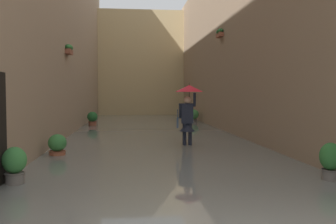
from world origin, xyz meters
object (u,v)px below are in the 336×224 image
at_px(potted_plant_mid_left, 193,116).
at_px(person_wading, 188,105).
at_px(potted_plant_near_right, 15,167).
at_px(potted_plant_mid_right, 92,119).
at_px(potted_plant_far_right, 57,147).
at_px(potted_plant_near_left, 331,162).

bearing_deg(potted_plant_mid_left, person_wading, 79.01).
xyz_separation_m(potted_plant_near_right, potted_plant_mid_right, (-0.19, -12.25, 0.01)).
xyz_separation_m(potted_plant_near_right, potted_plant_far_right, (-0.16, -3.16, -0.09)).
xyz_separation_m(potted_plant_mid_left, potted_plant_far_right, (5.63, 10.89, -0.13)).
xyz_separation_m(potted_plant_mid_right, potted_plant_far_right, (0.03, 9.09, -0.10)).
bearing_deg(potted_plant_near_right, potted_plant_far_right, -92.92).
relative_size(potted_plant_mid_right, potted_plant_far_right, 1.20).
height_order(potted_plant_near_left, potted_plant_mid_left, potted_plant_mid_left).
relative_size(potted_plant_near_right, potted_plant_far_right, 1.17).
distance_m(person_wading, potted_plant_mid_right, 8.53).
distance_m(potted_plant_near_left, potted_plant_far_right, 6.75).
bearing_deg(person_wading, potted_plant_near_left, 111.53).
xyz_separation_m(potted_plant_mid_right, potted_plant_mid_left, (-5.60, -1.81, 0.03)).
distance_m(potted_plant_near_left, potted_plant_mid_left, 14.39).
bearing_deg(potted_plant_mid_left, potted_plant_near_left, 90.57).
bearing_deg(potted_plant_mid_left, potted_plant_mid_right, 17.89).
relative_size(potted_plant_near_right, potted_plant_mid_right, 0.98).
relative_size(potted_plant_near_right, potted_plant_mid_left, 0.95).
height_order(person_wading, potted_plant_near_right, person_wading).
bearing_deg(person_wading, potted_plant_mid_right, -63.54).
xyz_separation_m(person_wading, potted_plant_mid_right, (3.78, -7.59, -0.97)).
relative_size(person_wading, potted_plant_mid_left, 2.45).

